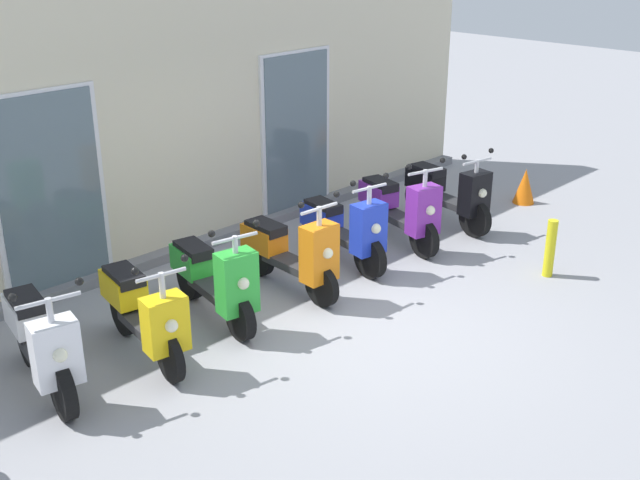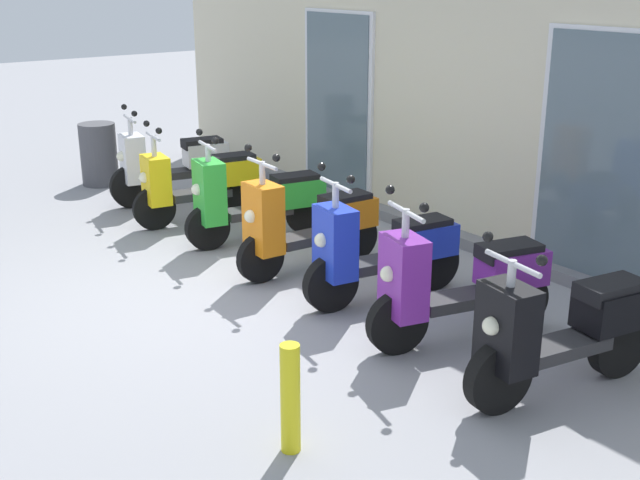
{
  "view_description": "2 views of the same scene",
  "coord_description": "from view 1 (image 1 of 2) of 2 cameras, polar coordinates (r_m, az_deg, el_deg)",
  "views": [
    {
      "loc": [
        -5.51,
        -4.69,
        3.89
      ],
      "look_at": [
        0.0,
        0.7,
        0.74
      ],
      "focal_mm": 43.83,
      "sensor_mm": 36.0,
      "label": 1
    },
    {
      "loc": [
        5.85,
        -3.14,
        2.76
      ],
      "look_at": [
        0.71,
        0.76,
        0.58
      ],
      "focal_mm": 45.3,
      "sensor_mm": 36.0,
      "label": 2
    }
  ],
  "objects": [
    {
      "name": "scooter_black",
      "position": [
        10.78,
        9.33,
        3.44
      ],
      "size": [
        0.63,
        1.57,
        1.16
      ],
      "color": "black",
      "rests_on": "ground_plane"
    },
    {
      "name": "scooter_yellow",
      "position": [
        7.58,
        -12.78,
        -5.1
      ],
      "size": [
        0.62,
        1.55,
        1.18
      ],
      "color": "black",
      "rests_on": "ground_plane"
    },
    {
      "name": "traffic_cone",
      "position": [
        11.98,
        14.72,
        3.83
      ],
      "size": [
        0.32,
        0.32,
        0.52
      ],
      "primitive_type": "cone",
      "color": "orange",
      "rests_on": "ground_plane"
    },
    {
      "name": "scooter_white",
      "position": [
        7.3,
        -19.66,
        -7.05
      ],
      "size": [
        0.67,
        1.55,
        1.21
      ],
      "color": "black",
      "rests_on": "ground_plane"
    },
    {
      "name": "scooter_purple",
      "position": [
        10.06,
        5.85,
        2.31
      ],
      "size": [
        0.73,
        1.56,
        1.24
      ],
      "color": "black",
      "rests_on": "ground_plane"
    },
    {
      "name": "scooter_blue",
      "position": [
        9.42,
        1.75,
        0.85
      ],
      "size": [
        0.61,
        1.54,
        1.23
      ],
      "color": "black",
      "rests_on": "ground_plane"
    },
    {
      "name": "scooter_orange",
      "position": [
        8.71,
        -2.13,
        -0.85
      ],
      "size": [
        0.57,
        1.55,
        1.25
      ],
      "color": "black",
      "rests_on": "ground_plane"
    },
    {
      "name": "scooter_green",
      "position": [
        8.16,
        -7.73,
        -2.8
      ],
      "size": [
        0.66,
        1.59,
        1.21
      ],
      "color": "black",
      "rests_on": "ground_plane"
    },
    {
      "name": "ground_plane",
      "position": [
        8.21,
        3.51,
        -6.11
      ],
      "size": [
        40.0,
        40.0,
        0.0
      ],
      "primitive_type": "plane",
      "color": "#939399"
    },
    {
      "name": "curb_bollard",
      "position": [
        9.51,
        16.45,
        -0.59
      ],
      "size": [
        0.12,
        0.12,
        0.7
      ],
      "primitive_type": "cylinder",
      "color": "yellow",
      "rests_on": "ground_plane"
    },
    {
      "name": "storefront_facade",
      "position": [
        9.81,
        -10.29,
        8.66
      ],
      "size": [
        10.82,
        0.5,
        3.4
      ],
      "color": "beige",
      "rests_on": "ground_plane"
    }
  ]
}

